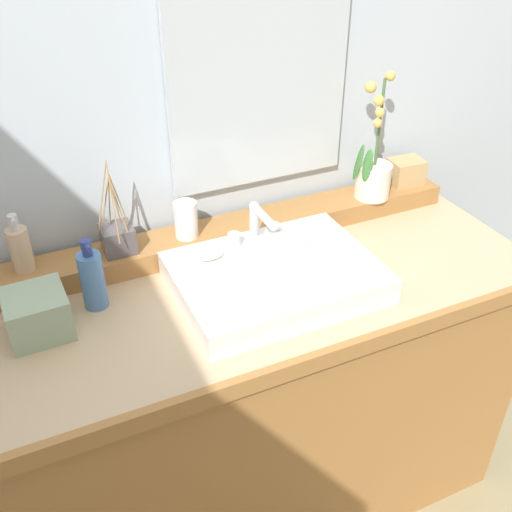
{
  "coord_description": "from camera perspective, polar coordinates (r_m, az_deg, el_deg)",
  "views": [
    {
      "loc": [
        -0.46,
        -1.07,
        1.71
      ],
      "look_at": [
        0.03,
        -0.01,
        0.94
      ],
      "focal_mm": 41.47,
      "sensor_mm": 36.0,
      "label": 1
    }
  ],
  "objects": [
    {
      "name": "floor",
      "position": [
        2.11,
        -0.85,
        -23.05
      ],
      "size": [
        3.48,
        3.74,
        0.1
      ],
      "primitive_type": "cube",
      "color": "#988B65",
      "rests_on": "ground"
    },
    {
      "name": "wall_back",
      "position": [
        1.59,
        -7.28,
        17.57
      ],
      "size": [
        3.48,
        0.2,
        2.56
      ],
      "primitive_type": "cube",
      "color": "silver",
      "rests_on": "ground"
    },
    {
      "name": "vanity_cabinet",
      "position": [
        1.73,
        -0.98,
        -14.37
      ],
      "size": [
        1.51,
        0.57,
        0.85
      ],
      "color": "#A6713A",
      "rests_on": "ground"
    },
    {
      "name": "back_ledge",
      "position": [
        1.59,
        -4.2,
        1.81
      ],
      "size": [
        1.43,
        0.12,
        0.06
      ],
      "primitive_type": "cube",
      "color": "#A6713A",
      "rests_on": "vanity_cabinet"
    },
    {
      "name": "sink_basin",
      "position": [
        1.42,
        2.06,
        -2.32
      ],
      "size": [
        0.48,
        0.35,
        0.27
      ],
      "color": "white",
      "rests_on": "vanity_cabinet"
    },
    {
      "name": "soap_bar",
      "position": [
        1.43,
        -4.51,
        0.17
      ],
      "size": [
        0.07,
        0.04,
        0.02
      ],
      "primitive_type": "ellipsoid",
      "color": "silver",
      "rests_on": "sink_basin"
    },
    {
      "name": "potted_plant",
      "position": [
        1.73,
        11.23,
        7.97
      ],
      "size": [
        0.12,
        0.1,
        0.36
      ],
      "color": "silver",
      "rests_on": "back_ledge"
    },
    {
      "name": "soap_dispenser",
      "position": [
        1.49,
        -21.8,
        0.71
      ],
      "size": [
        0.05,
        0.05,
        0.15
      ],
      "color": "#D7B58E",
      "rests_on": "back_ledge"
    },
    {
      "name": "tumbler_cup",
      "position": [
        1.53,
        -6.77,
        3.51
      ],
      "size": [
        0.06,
        0.06,
        0.1
      ],
      "primitive_type": "cylinder",
      "color": "white",
      "rests_on": "back_ledge"
    },
    {
      "name": "reed_diffuser",
      "position": [
        1.5,
        -13.2,
        1.71
      ],
      "size": [
        0.09,
        0.1,
        0.25
      ],
      "color": "#554E50",
      "rests_on": "back_ledge"
    },
    {
      "name": "trinket_box",
      "position": [
        1.85,
        14.24,
        7.9
      ],
      "size": [
        0.1,
        0.08,
        0.08
      ],
      "primitive_type": "cube",
      "rotation": [
        0.0,
        0.0,
        -0.07
      ],
      "color": "tan",
      "rests_on": "back_ledge"
    },
    {
      "name": "lotion_bottle",
      "position": [
        1.4,
        -15.51,
        -2.15
      ],
      "size": [
        0.06,
        0.06,
        0.18
      ],
      "color": "#4977B2",
      "rests_on": "vanity_cabinet"
    },
    {
      "name": "tissue_box",
      "position": [
        1.37,
        -20.34,
        -5.27
      ],
      "size": [
        0.13,
        0.13,
        0.1
      ],
      "primitive_type": "cube",
      "rotation": [
        0.0,
        0.0,
        0.04
      ],
      "color": "#95AC8D",
      "rests_on": "vanity_cabinet"
    },
    {
      "name": "mirror",
      "position": [
        1.56,
        0.34,
        15.91
      ],
      "size": [
        0.49,
        0.02,
        0.51
      ],
      "primitive_type": "cube",
      "color": "silver"
    }
  ]
}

